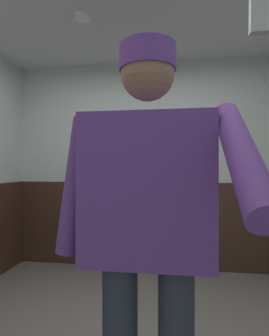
% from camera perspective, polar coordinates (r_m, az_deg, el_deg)
% --- Properties ---
extents(wall_back, '(3.92, 0.12, 2.58)m').
position_cam_1_polar(wall_back, '(3.49, 2.02, 0.62)').
color(wall_back, silver).
rests_on(wall_back, ground_plane).
extents(wainscot_band_back, '(3.32, 0.03, 1.07)m').
position_cam_1_polar(wainscot_band_back, '(3.48, 1.88, -11.89)').
color(wainscot_band_back, '#382319').
rests_on(wainscot_band_back, ground_plane).
extents(downlight_far, '(0.14, 0.14, 0.03)m').
position_cam_1_polar(downlight_far, '(2.74, -11.01, 28.72)').
color(downlight_far, white).
extents(urinal_solo, '(0.40, 0.34, 1.24)m').
position_cam_1_polar(urinal_solo, '(3.36, -4.47, -8.15)').
color(urinal_solo, white).
rests_on(urinal_solo, ground_plane).
extents(person, '(0.72, 0.60, 1.72)m').
position_cam_1_polar(person, '(1.07, 2.76, -12.05)').
color(person, '#2D3342').
rests_on(person, ground_plane).
extents(cell_phone, '(0.06, 0.03, 0.11)m').
position_cam_1_polar(cell_phone, '(0.65, 26.12, 28.83)').
color(cell_phone, silver).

